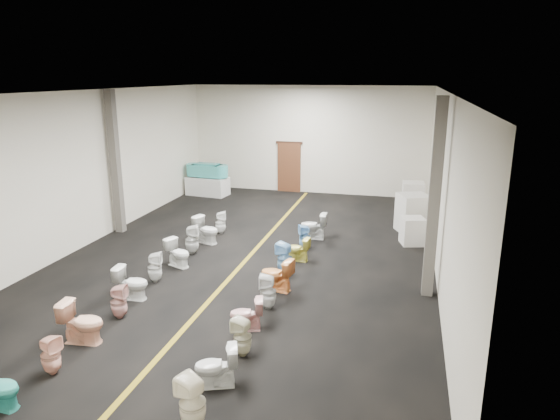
# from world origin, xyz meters

# --- Properties ---
(floor) EXTENTS (16.00, 16.00, 0.00)m
(floor) POSITION_xyz_m (0.00, 0.00, 0.00)
(floor) COLOR black
(floor) RESTS_ON ground
(ceiling) EXTENTS (16.00, 16.00, 0.00)m
(ceiling) POSITION_xyz_m (0.00, 0.00, 4.50)
(ceiling) COLOR black
(ceiling) RESTS_ON ground
(wall_back) EXTENTS (10.00, 0.00, 10.00)m
(wall_back) POSITION_xyz_m (0.00, 8.00, 2.25)
(wall_back) COLOR beige
(wall_back) RESTS_ON ground
(wall_front) EXTENTS (10.00, 0.00, 10.00)m
(wall_front) POSITION_xyz_m (0.00, -8.00, 2.25)
(wall_front) COLOR beige
(wall_front) RESTS_ON ground
(wall_left) EXTENTS (0.00, 16.00, 16.00)m
(wall_left) POSITION_xyz_m (-5.00, 0.00, 2.25)
(wall_left) COLOR beige
(wall_left) RESTS_ON ground
(wall_right) EXTENTS (0.00, 16.00, 16.00)m
(wall_right) POSITION_xyz_m (5.00, 0.00, 2.25)
(wall_right) COLOR beige
(wall_right) RESTS_ON ground
(aisle_stripe) EXTENTS (0.12, 15.60, 0.01)m
(aisle_stripe) POSITION_xyz_m (0.00, 0.00, 0.00)
(aisle_stripe) COLOR olive
(aisle_stripe) RESTS_ON floor
(back_door) EXTENTS (1.00, 0.10, 2.10)m
(back_door) POSITION_xyz_m (-0.80, 7.94, 1.05)
(back_door) COLOR #562D19
(back_door) RESTS_ON floor
(door_frame) EXTENTS (1.15, 0.08, 0.10)m
(door_frame) POSITION_xyz_m (-0.80, 7.95, 2.12)
(door_frame) COLOR #331C11
(door_frame) RESTS_ON back_door
(column_left) EXTENTS (0.25, 0.25, 4.50)m
(column_left) POSITION_xyz_m (-4.75, 1.00, 2.25)
(column_left) COLOR #59544C
(column_left) RESTS_ON floor
(column_right) EXTENTS (0.25, 0.25, 4.50)m
(column_right) POSITION_xyz_m (4.75, -1.50, 2.25)
(column_right) COLOR #59544C
(column_right) RESTS_ON floor
(display_table) EXTENTS (1.80, 1.06, 0.76)m
(display_table) POSITION_xyz_m (-3.97, 6.44, 0.38)
(display_table) COLOR silver
(display_table) RESTS_ON floor
(bathtub) EXTENTS (1.86, 0.77, 0.55)m
(bathtub) POSITION_xyz_m (-3.97, 6.44, 1.07)
(bathtub) COLOR #3BACA8
(bathtub) RESTS_ON display_table
(appliance_crate_a) EXTENTS (0.79, 0.79, 0.82)m
(appliance_crate_a) POSITION_xyz_m (4.40, 2.06, 0.41)
(appliance_crate_a) COLOR silver
(appliance_crate_a) RESTS_ON floor
(appliance_crate_b) EXTENTS (1.18, 1.18, 1.23)m
(appliance_crate_b) POSITION_xyz_m (4.40, 3.32, 0.61)
(appliance_crate_b) COLOR silver
(appliance_crate_b) RESTS_ON floor
(appliance_crate_c) EXTENTS (1.00, 1.00, 0.89)m
(appliance_crate_c) POSITION_xyz_m (4.40, 4.50, 0.44)
(appliance_crate_c) COLOR silver
(appliance_crate_c) RESTS_ON floor
(appliance_crate_d) EXTENTS (0.81, 0.81, 1.09)m
(appliance_crate_d) POSITION_xyz_m (4.40, 5.94, 0.54)
(appliance_crate_d) COLOR silver
(appliance_crate_d) RESTS_ON floor
(toilet_left_1) EXTENTS (0.39, 0.39, 0.71)m
(toilet_left_1) POSITION_xyz_m (-1.50, -6.41, 0.35)
(toilet_left_1) COLOR #FCB8A0
(toilet_left_1) RESTS_ON floor
(toilet_left_2) EXTENTS (0.85, 0.54, 0.83)m
(toilet_left_2) POSITION_xyz_m (-1.62, -5.37, 0.41)
(toilet_left_2) COLOR #FFBC98
(toilet_left_2) RESTS_ON floor
(toilet_left_3) EXTENTS (0.40, 0.39, 0.74)m
(toilet_left_3) POSITION_xyz_m (-1.50, -4.33, 0.37)
(toilet_left_3) COLOR #D19992
(toilet_left_3) RESTS_ON floor
(toilet_left_4) EXTENTS (0.78, 0.48, 0.77)m
(toilet_left_4) POSITION_xyz_m (-1.73, -3.43, 0.38)
(toilet_left_4) COLOR white
(toilet_left_4) RESTS_ON floor
(toilet_left_5) EXTENTS (0.43, 0.43, 0.75)m
(toilet_left_5) POSITION_xyz_m (-1.69, -2.43, 0.38)
(toilet_left_5) COLOR white
(toilet_left_5) RESTS_ON floor
(toilet_left_6) EXTENTS (0.83, 0.65, 0.74)m
(toilet_left_6) POSITION_xyz_m (-1.59, -1.34, 0.37)
(toilet_left_6) COLOR white
(toilet_left_6) RESTS_ON floor
(toilet_left_7) EXTENTS (0.49, 0.48, 0.85)m
(toilet_left_7) POSITION_xyz_m (-1.63, -0.38, 0.42)
(toilet_left_7) COLOR silver
(toilet_left_7) RESTS_ON floor
(toilet_left_8) EXTENTS (0.89, 0.66, 0.81)m
(toilet_left_8) POSITION_xyz_m (-1.60, 0.62, 0.41)
(toilet_left_8) COLOR white
(toilet_left_8) RESTS_ON floor
(toilet_left_9) EXTENTS (0.42, 0.41, 0.73)m
(toilet_left_9) POSITION_xyz_m (-1.52, 1.58, 0.37)
(toilet_left_9) COLOR white
(toilet_left_9) RESTS_ON floor
(toilet_right_0) EXTENTS (0.50, 0.50, 0.85)m
(toilet_right_0) POSITION_xyz_m (1.39, -7.08, 0.42)
(toilet_right_0) COLOR #F5EACB
(toilet_right_0) RESTS_ON floor
(toilet_right_1) EXTENTS (0.80, 0.62, 0.71)m
(toilet_right_1) POSITION_xyz_m (1.34, -6.04, 0.36)
(toilet_right_1) COLOR silver
(toilet_right_1) RESTS_ON floor
(toilet_right_2) EXTENTS (0.40, 0.39, 0.74)m
(toilet_right_2) POSITION_xyz_m (1.45, -5.06, 0.37)
(toilet_right_2) COLOR beige
(toilet_right_2) RESTS_ON floor
(toilet_right_3) EXTENTS (0.74, 0.55, 0.67)m
(toilet_right_3) POSITION_xyz_m (1.23, -4.15, 0.34)
(toilet_right_3) COLOR #DB9D9A
(toilet_right_3) RESTS_ON floor
(toilet_right_4) EXTENTS (0.42, 0.41, 0.79)m
(toilet_right_4) POSITION_xyz_m (1.39, -3.14, 0.39)
(toilet_right_4) COLOR silver
(toilet_right_4) RESTS_ON floor
(toilet_right_5) EXTENTS (0.84, 0.57, 0.79)m
(toilet_right_5) POSITION_xyz_m (1.32, -2.17, 0.40)
(toilet_right_5) COLOR #EE9047
(toilet_right_5) RESTS_ON floor
(toilet_right_6) EXTENTS (0.47, 0.47, 0.84)m
(toilet_right_6) POSITION_xyz_m (1.26, -1.14, 0.42)
(toilet_right_6) COLOR #7EB6E3
(toilet_right_6) RESTS_ON floor
(toilet_right_7) EXTENTS (0.68, 0.43, 0.67)m
(toilet_right_7) POSITION_xyz_m (1.38, -0.15, 0.33)
(toilet_right_7) COLOR #DFD555
(toilet_right_7) RESTS_ON floor
(toilet_right_8) EXTENTS (0.44, 0.44, 0.73)m
(toilet_right_8) POSITION_xyz_m (1.38, 0.82, 0.37)
(toilet_right_8) COLOR #78B3EA
(toilet_right_8) RESTS_ON floor
(toilet_right_9) EXTENTS (0.82, 0.49, 0.82)m
(toilet_right_9) POSITION_xyz_m (1.44, 1.82, 0.41)
(toilet_right_9) COLOR silver
(toilet_right_9) RESTS_ON floor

